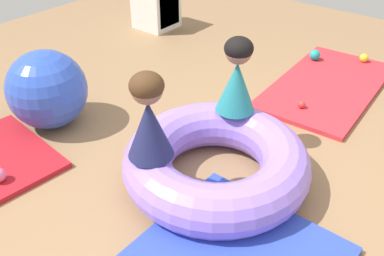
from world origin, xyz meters
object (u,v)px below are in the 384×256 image
at_px(child_in_navy, 149,117).
at_px(storage_cube, 158,5).
at_px(inflatable_cushion, 216,162).
at_px(play_ball_yellow, 364,58).
at_px(play_ball_red, 302,105).
at_px(exercise_ball_large, 47,89).
at_px(child_in_teal, 237,76).
at_px(play_ball_teal, 315,55).

xyz_separation_m(child_in_navy, storage_cube, (2.26, 2.01, -0.31)).
bearing_deg(inflatable_cushion, storage_cube, 49.73).
bearing_deg(inflatable_cushion, play_ball_yellow, -3.25).
height_order(child_in_navy, play_ball_red, child_in_navy).
bearing_deg(storage_cube, child_in_navy, -138.28).
xyz_separation_m(play_ball_red, storage_cube, (0.74, 2.30, 0.21)).
bearing_deg(play_ball_red, exercise_ball_large, 133.29).
distance_m(child_in_teal, child_in_navy, 0.76).
bearing_deg(play_ball_teal, play_ball_yellow, -57.36).
relative_size(inflatable_cushion, play_ball_teal, 11.35).
xyz_separation_m(child_in_teal, play_ball_yellow, (1.99, -0.27, -0.50)).
xyz_separation_m(child_in_navy, play_ball_red, (1.52, -0.29, -0.52)).
height_order(play_ball_yellow, storage_cube, storage_cube).
bearing_deg(play_ball_yellow, exercise_ball_large, 149.06).
distance_m(play_ball_red, exercise_ball_large, 2.07).
distance_m(play_ball_red, storage_cube, 2.42).
bearing_deg(storage_cube, exercise_ball_large, -159.43).
xyz_separation_m(child_in_teal, child_in_navy, (-0.75, 0.11, 0.00)).
relative_size(play_ball_teal, storage_cube, 0.19).
bearing_deg(play_ball_red, inflatable_cushion, 177.51).
bearing_deg(play_ball_teal, inflatable_cushion, -172.55).
relative_size(inflatable_cushion, storage_cube, 2.18).
bearing_deg(play_ball_red, play_ball_yellow, -3.97).
bearing_deg(exercise_ball_large, inflatable_cushion, -80.56).
xyz_separation_m(play_ball_yellow, exercise_ball_large, (-2.64, 1.58, 0.23)).
distance_m(child_in_navy, exercise_ball_large, 1.24).
distance_m(child_in_teal, exercise_ball_large, 1.49).
bearing_deg(child_in_navy, storage_cube, 136.65).
height_order(child_in_navy, exercise_ball_large, child_in_navy).
xyz_separation_m(inflatable_cushion, child_in_teal, (0.40, 0.13, 0.42)).
bearing_deg(child_in_teal, play_ball_teal, -142.93).
xyz_separation_m(inflatable_cushion, play_ball_teal, (2.13, 0.28, -0.07)).
bearing_deg(play_ball_teal, child_in_navy, -179.04).
relative_size(inflatable_cushion, play_ball_red, 19.36).
bearing_deg(exercise_ball_large, play_ball_yellow, -30.94).
height_order(inflatable_cushion, play_ball_teal, inflatable_cushion).
distance_m(child_in_teal, play_ball_red, 0.94).
height_order(child_in_teal, play_ball_red, child_in_teal).
height_order(inflatable_cushion, play_ball_yellow, inflatable_cushion).
relative_size(child_in_navy, play_ball_teal, 5.07).
bearing_deg(storage_cube, child_in_teal, -125.36).
relative_size(inflatable_cushion, exercise_ball_large, 1.98).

